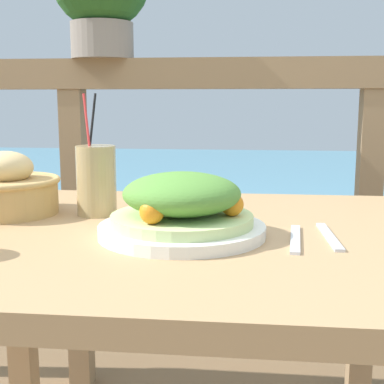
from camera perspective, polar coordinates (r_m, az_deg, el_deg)
patio_table at (r=0.99m, az=0.19°, el=-9.64°), size 1.11×0.80×0.72m
railing_fence at (r=1.65m, az=2.78°, el=3.30°), size 2.80×0.08×1.08m
sea_backdrop at (r=4.20m, az=4.82°, el=-0.64°), size 12.00×4.00×0.39m
salad_plate at (r=0.92m, az=-1.08°, el=-1.83°), size 0.29×0.29×0.11m
drink_glass at (r=1.10m, az=-10.17°, el=1.27°), size 0.08×0.08×0.25m
bread_basket at (r=1.16m, az=-19.23°, el=0.32°), size 0.22×0.22×0.13m
fork at (r=0.92m, az=10.96°, el=-4.92°), size 0.03×0.18×0.00m
knife at (r=0.95m, az=14.44°, el=-4.60°), size 0.02×0.18×0.00m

